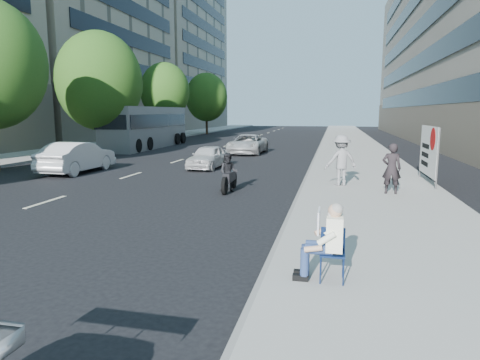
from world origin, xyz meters
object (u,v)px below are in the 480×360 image
(seated_protester, at_px, (326,237))
(white_sedan_far, at_px, (248,144))
(motorcycle, at_px, (229,174))
(bus, at_px, (147,127))
(white_sedan_near, at_px, (208,157))
(jogger, at_px, (341,160))
(protest_banner, at_px, (429,151))
(white_sedan_mid, at_px, (77,157))
(pedestrian_woman, at_px, (392,169))

(seated_protester, height_order, white_sedan_far, seated_protester)
(motorcycle, xyz_separation_m, bus, (-11.31, 17.91, 1.00))
(white_sedan_near, height_order, white_sedan_far, white_sedan_far)
(jogger, bearing_deg, white_sedan_near, -58.99)
(bus, bearing_deg, protest_banner, -40.33)
(bus, bearing_deg, white_sedan_near, -54.77)
(seated_protester, height_order, white_sedan_mid, white_sedan_mid)
(seated_protester, height_order, motorcycle, seated_protester)
(protest_banner, distance_m, white_sedan_near, 10.56)
(white_sedan_near, xyz_separation_m, white_sedan_mid, (-5.69, -2.86, 0.14))
(protest_banner, xyz_separation_m, white_sedan_near, (-9.96, 3.41, -0.80))
(pedestrian_woman, xyz_separation_m, white_sedan_near, (-8.28, 6.14, -0.41))
(white_sedan_far, relative_size, motorcycle, 2.35)
(seated_protester, bearing_deg, bus, 119.86)
(jogger, xyz_separation_m, white_sedan_near, (-6.64, 4.81, -0.51))
(jogger, height_order, white_sedan_mid, jogger)
(jogger, height_order, protest_banner, protest_banner)
(seated_protester, height_order, bus, bus)
(jogger, distance_m, protest_banner, 3.62)
(seated_protester, distance_m, white_sedan_mid, 16.55)
(white_sedan_mid, distance_m, motorcycle, 8.97)
(seated_protester, distance_m, white_sedan_far, 23.26)
(white_sedan_far, bearing_deg, seated_protester, -73.85)
(white_sedan_mid, xyz_separation_m, bus, (-2.98, 14.60, 0.89))
(pedestrian_woman, height_order, protest_banner, protest_banner)
(pedestrian_woman, bearing_deg, motorcycle, 2.01)
(protest_banner, relative_size, white_sedan_mid, 0.68)
(protest_banner, height_order, bus, bus)
(pedestrian_woman, height_order, bus, bus)
(white_sedan_near, xyz_separation_m, bus, (-8.67, 11.74, 1.04))
(jogger, height_order, white_sedan_far, jogger)
(seated_protester, bearing_deg, white_sedan_mid, 136.30)
(motorcycle, height_order, bus, bus)
(white_sedan_mid, height_order, bus, bus)
(seated_protester, xyz_separation_m, white_sedan_mid, (-11.97, 11.44, -0.13))
(seated_protester, bearing_deg, protest_banner, 71.29)
(seated_protester, relative_size, jogger, 0.68)
(bus, bearing_deg, pedestrian_woman, -47.74)
(white_sedan_far, distance_m, motorcycle, 14.57)
(protest_banner, relative_size, motorcycle, 1.50)
(white_sedan_mid, bearing_deg, white_sedan_far, -118.18)
(jogger, bearing_deg, protest_banner, 179.82)
(white_sedan_near, relative_size, white_sedan_far, 0.73)
(white_sedan_far, height_order, motorcycle, motorcycle)
(pedestrian_woman, relative_size, white_sedan_far, 0.36)
(white_sedan_far, relative_size, bus, 0.40)
(white_sedan_near, height_order, white_sedan_mid, white_sedan_mid)
(jogger, height_order, pedestrian_woman, jogger)
(white_sedan_near, xyz_separation_m, white_sedan_far, (0.45, 8.22, 0.07))
(white_sedan_near, xyz_separation_m, motorcycle, (2.64, -6.18, 0.04))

